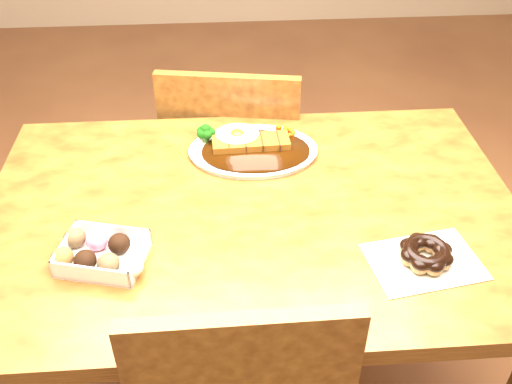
{
  "coord_description": "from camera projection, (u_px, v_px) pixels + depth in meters",
  "views": [
    {
      "loc": [
        -0.06,
        -0.98,
        1.56
      ],
      "look_at": [
        0.01,
        -0.02,
        0.81
      ],
      "focal_mm": 40.0,
      "sensor_mm": 36.0,
      "label": 1
    }
  ],
  "objects": [
    {
      "name": "table",
      "position": [
        252.0,
        240.0,
        1.34
      ],
      "size": [
        1.2,
        0.8,
        0.75
      ],
      "color": "#49240E",
      "rests_on": "ground"
    },
    {
      "name": "chair_far",
      "position": [
        236.0,
        167.0,
        1.86
      ],
      "size": [
        0.48,
        0.48,
        0.87
      ],
      "rotation": [
        0.0,
        0.0,
        2.97
      ],
      "color": "#49240E",
      "rests_on": "ground"
    },
    {
      "name": "katsu_curry_plate",
      "position": [
        251.0,
        147.0,
        1.44
      ],
      "size": [
        0.32,
        0.24,
        0.06
      ],
      "rotation": [
        0.0,
        0.0,
        -0.03
      ],
      "color": "white",
      "rests_on": "table"
    },
    {
      "name": "donut_box",
      "position": [
        100.0,
        253.0,
        1.13
      ],
      "size": [
        0.19,
        0.16,
        0.05
      ],
      "rotation": [
        0.0,
        0.0,
        -0.25
      ],
      "color": "white",
      "rests_on": "table"
    },
    {
      "name": "pon_de_ring",
      "position": [
        426.0,
        254.0,
        1.13
      ],
      "size": [
        0.24,
        0.19,
        0.04
      ],
      "rotation": [
        0.0,
        0.0,
        0.16
      ],
      "color": "silver",
      "rests_on": "table"
    }
  ]
}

